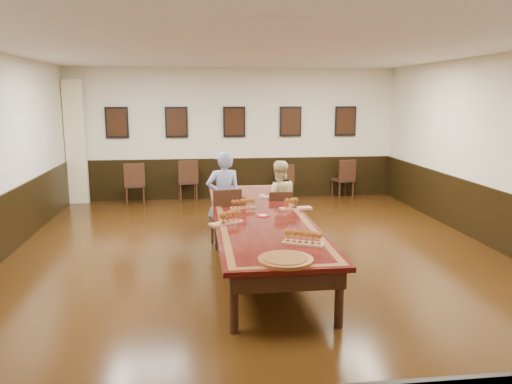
{
  "coord_description": "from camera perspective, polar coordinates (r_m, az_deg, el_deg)",
  "views": [
    {
      "loc": [
        -0.94,
        -7.32,
        2.52
      ],
      "look_at": [
        0.0,
        0.5,
        1.0
      ],
      "focal_mm": 35.0,
      "sensor_mm": 36.0,
      "label": 1
    }
  ],
  "objects": [
    {
      "name": "wall_back",
      "position": [
        12.4,
        -2.51,
        6.65
      ],
      "size": [
        8.0,
        0.02,
        3.2
      ],
      "primitive_type": "cube",
      "color": "beige",
      "rests_on": "floor"
    },
    {
      "name": "spare_chair_a",
      "position": [
        12.06,
        -13.72,
        0.96
      ],
      "size": [
        0.54,
        0.57,
        1.0
      ],
      "primitive_type": null,
      "rotation": [
        0.0,
        0.0,
        3.29
      ],
      "color": "black",
      "rests_on": "floor"
    },
    {
      "name": "wainscoting",
      "position": [
        7.65,
        0.45,
        -4.38
      ],
      "size": [
        8.0,
        10.0,
        1.0
      ],
      "color": "black",
      "rests_on": "floor"
    },
    {
      "name": "spare_chair_b",
      "position": [
        12.22,
        -7.87,
        1.34
      ],
      "size": [
        0.55,
        0.59,
        1.02
      ],
      "primitive_type": null,
      "rotation": [
        0.0,
        0.0,
        3.3
      ],
      "color": "black",
      "rests_on": "floor"
    },
    {
      "name": "flight_a",
      "position": [
        7.96,
        -1.46,
        -1.39
      ],
      "size": [
        0.43,
        0.2,
        0.15
      ],
      "color": "#AD6D48",
      "rests_on": "conference_table"
    },
    {
      "name": "wall_right",
      "position": [
        8.89,
        27.11,
        3.78
      ],
      "size": [
        0.02,
        10.0,
        3.2
      ],
      "primitive_type": "cube",
      "color": "beige",
      "rests_on": "floor"
    },
    {
      "name": "wall_front",
      "position": [
        2.66,
        14.59,
        -9.63
      ],
      "size": [
        8.0,
        0.02,
        3.2
      ],
      "primitive_type": "cube",
      "color": "beige",
      "rests_on": "floor"
    },
    {
      "name": "spare_chair_d",
      "position": [
        12.69,
        9.9,
        1.54
      ],
      "size": [
        0.55,
        0.59,
        0.98
      ],
      "primitive_type": null,
      "rotation": [
        0.0,
        0.0,
        3.36
      ],
      "color": "black",
      "rests_on": "floor"
    },
    {
      "name": "person_woman",
      "position": [
        8.89,
        2.58,
        -0.89
      ],
      "size": [
        0.71,
        0.55,
        1.41
      ],
      "primitive_type": "imported",
      "rotation": [
        0.0,
        0.0,
        3.13
      ],
      "color": "beige",
      "rests_on": "floor"
    },
    {
      "name": "flight_c",
      "position": [
        7.01,
        -3.26,
        -2.98
      ],
      "size": [
        0.52,
        0.37,
        0.19
      ],
      "color": "#AD6D48",
      "rests_on": "conference_table"
    },
    {
      "name": "curtain",
      "position": [
        12.51,
        -19.91,
        5.36
      ],
      "size": [
        0.45,
        0.18,
        2.9
      ],
      "primitive_type": "cube",
      "color": "beige",
      "rests_on": "floor"
    },
    {
      "name": "red_plate_grp",
      "position": [
        7.45,
        0.78,
        -2.74
      ],
      "size": [
        0.19,
        0.19,
        0.02
      ],
      "color": "#B70C1C",
      "rests_on": "conference_table"
    },
    {
      "name": "chair_woman",
      "position": [
        8.85,
        2.66,
        -2.62
      ],
      "size": [
        0.43,
        0.46,
        0.9
      ],
      "primitive_type": null,
      "rotation": [
        0.0,
        0.0,
        3.13
      ],
      "color": "black",
      "rests_on": "floor"
    },
    {
      "name": "carved_platter",
      "position": [
        5.46,
        3.4,
        -7.74
      ],
      "size": [
        0.61,
        0.61,
        0.05
      ],
      "color": "#603013",
      "rests_on": "conference_table"
    },
    {
      "name": "chair_man",
      "position": [
        8.46,
        -3.54,
        -2.86
      ],
      "size": [
        0.54,
        0.58,
        1.02
      ],
      "primitive_type": null,
      "rotation": [
        0.0,
        0.0,
        3.27
      ],
      "color": "black",
      "rests_on": "floor"
    },
    {
      "name": "person_man",
      "position": [
        8.5,
        -3.7,
        -0.71
      ],
      "size": [
        0.64,
        0.46,
        1.62
      ],
      "primitive_type": "imported",
      "rotation": [
        0.0,
        0.0,
        3.27
      ],
      "color": "#465FAF",
      "rests_on": "floor"
    },
    {
      "name": "flight_b",
      "position": [
        7.9,
        4.36,
        -1.39
      ],
      "size": [
        0.53,
        0.21,
        0.19
      ],
      "color": "#AD6D48",
      "rests_on": "conference_table"
    },
    {
      "name": "pink_phone",
      "position": [
        7.85,
        4.64,
        -2.1
      ],
      "size": [
        0.09,
        0.16,
        0.01
      ],
      "primitive_type": "cube",
      "rotation": [
        0.0,
        0.0,
        -0.15
      ],
      "color": "#EE4F94",
      "rests_on": "conference_table"
    },
    {
      "name": "flight_d",
      "position": [
        6.06,
        5.43,
        -5.26
      ],
      "size": [
        0.51,
        0.36,
        0.18
      ],
      "color": "#AD6D48",
      "rests_on": "conference_table"
    },
    {
      "name": "posters",
      "position": [
        12.31,
        -2.5,
        8.02
      ],
      "size": [
        6.14,
        0.04,
        0.74
      ],
      "color": "black",
      "rests_on": "wall_back"
    },
    {
      "name": "floor",
      "position": [
        7.8,
        0.44,
        -8.0
      ],
      "size": [
        8.0,
        10.0,
        0.02
      ],
      "primitive_type": "cube",
      "color": "black",
      "rests_on": "ground"
    },
    {
      "name": "spare_chair_c",
      "position": [
        12.28,
        3.27,
        1.2
      ],
      "size": [
        0.44,
        0.47,
        0.9
      ],
      "primitive_type": null,
      "rotation": [
        0.0,
        0.0,
        3.11
      ],
      "color": "black",
      "rests_on": "floor"
    },
    {
      "name": "conference_table",
      "position": [
        7.62,
        0.45,
        -3.58
      ],
      "size": [
        1.4,
        5.0,
        0.76
      ],
      "color": "black",
      "rests_on": "floor"
    },
    {
      "name": "ceiling",
      "position": [
        7.41,
        0.48,
        16.27
      ],
      "size": [
        8.0,
        10.0,
        0.02
      ],
      "primitive_type": "cube",
      "color": "white",
      "rests_on": "floor"
    }
  ]
}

